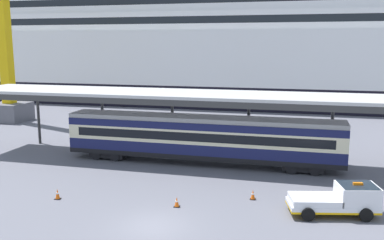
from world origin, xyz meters
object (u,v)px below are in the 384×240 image
at_px(traffic_cone_near, 177,202).
at_px(traffic_cone_far, 253,195).
at_px(train_carriage, 202,137).
at_px(service_truck, 341,199).
at_px(traffic_cone_mid, 58,194).
at_px(cruise_ship, 274,37).

bearing_deg(traffic_cone_near, traffic_cone_far, 29.01).
relative_size(train_carriage, traffic_cone_far, 35.58).
bearing_deg(service_truck, traffic_cone_far, 167.15).
bearing_deg(train_carriage, traffic_cone_mid, -124.82).
distance_m(traffic_cone_mid, traffic_cone_far, 12.93).
bearing_deg(traffic_cone_mid, cruise_ship, 78.91).
bearing_deg(service_truck, traffic_cone_near, -172.69).
distance_m(train_carriage, traffic_cone_far, 9.27).
distance_m(cruise_ship, traffic_cone_near, 53.60).
distance_m(cruise_ship, traffic_cone_far, 51.15).
distance_m(train_carriage, traffic_cone_near, 10.13).
xyz_separation_m(cruise_ship, train_carriage, (-3.06, -42.51, -8.95)).
xyz_separation_m(traffic_cone_mid, traffic_cone_far, (12.54, 3.14, -0.02)).
relative_size(train_carriage, service_truck, 4.24).
xyz_separation_m(train_carriage, traffic_cone_near, (0.70, -9.91, -1.99)).
distance_m(train_carriage, traffic_cone_mid, 13.01).
height_order(train_carriage, service_truck, train_carriage).
bearing_deg(traffic_cone_far, traffic_cone_mid, -165.93).
bearing_deg(cruise_ship, traffic_cone_mid, -101.09).
distance_m(traffic_cone_near, traffic_cone_mid, 8.06).
relative_size(cruise_ship, traffic_cone_near, 236.14).
height_order(traffic_cone_near, traffic_cone_far, traffic_cone_far).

